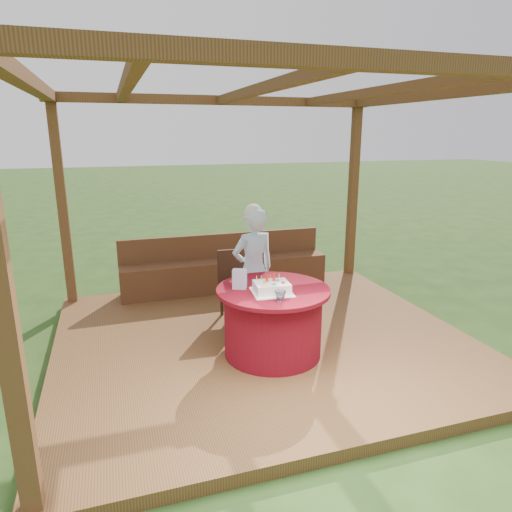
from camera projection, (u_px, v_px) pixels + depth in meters
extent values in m
plane|color=#254316|center=(263.00, 346.00, 5.21)|extent=(60.00, 60.00, 0.00)
cube|color=brown|center=(263.00, 341.00, 5.20)|extent=(4.50, 4.00, 0.12)
cube|color=brown|center=(4.00, 310.00, 2.48)|extent=(0.12, 0.12, 2.60)
cube|color=brown|center=(62.00, 207.00, 5.94)|extent=(0.12, 0.12, 2.60)
cube|color=brown|center=(353.00, 194.00, 7.19)|extent=(0.12, 0.12, 2.60)
cube|color=brown|center=(363.00, 60.00, 2.76)|extent=(4.50, 0.14, 0.12)
cube|color=brown|center=(220.00, 100.00, 6.21)|extent=(4.50, 0.14, 0.12)
cube|color=brown|center=(26.00, 81.00, 3.86)|extent=(0.14, 4.00, 0.12)
cube|color=brown|center=(443.00, 93.00, 5.11)|extent=(0.14, 4.00, 0.12)
cube|color=brown|center=(127.00, 84.00, 4.10)|extent=(0.10, 3.70, 0.10)
cube|color=brown|center=(264.00, 88.00, 4.48)|extent=(0.10, 3.70, 0.10)
cube|color=brown|center=(379.00, 91.00, 4.87)|extent=(0.10, 3.70, 0.10)
cube|color=brown|center=(226.00, 274.00, 6.68)|extent=(3.00, 0.42, 0.45)
cube|color=brown|center=(222.00, 245.00, 6.74)|extent=(3.00, 0.06, 0.35)
cylinder|color=maroon|center=(273.00, 323.00, 4.69)|extent=(1.00, 1.00, 0.68)
cylinder|color=maroon|center=(273.00, 290.00, 4.60)|extent=(1.15, 1.15, 0.04)
cube|color=#3B1E12|center=(236.00, 288.00, 5.58)|extent=(0.42, 0.42, 0.05)
cylinder|color=#3B1E12|center=(226.00, 309.00, 5.45)|extent=(0.04, 0.04, 0.39)
cylinder|color=#3B1E12|center=(252.00, 307.00, 5.52)|extent=(0.04, 0.04, 0.39)
cylinder|color=#3B1E12|center=(222.00, 300.00, 5.74)|extent=(0.04, 0.04, 0.39)
cylinder|color=#3B1E12|center=(246.00, 298.00, 5.81)|extent=(0.04, 0.04, 0.39)
cube|color=#3B1E12|center=(233.00, 267.00, 5.68)|extent=(0.39, 0.07, 0.45)
imported|color=#ABD9FF|center=(253.00, 270.00, 5.21)|extent=(0.58, 0.44, 1.43)
sphere|color=white|center=(253.00, 213.00, 5.04)|extent=(0.21, 0.21, 0.21)
cube|color=white|center=(272.00, 292.00, 4.48)|extent=(0.42, 0.42, 0.01)
cube|color=white|center=(272.00, 287.00, 4.47)|extent=(0.36, 0.30, 0.10)
cylinder|color=red|center=(267.00, 278.00, 4.47)|extent=(0.03, 0.03, 0.08)
cylinder|color=red|center=(274.00, 277.00, 4.49)|extent=(0.03, 0.03, 0.08)
sphere|color=yellow|center=(264.00, 284.00, 4.37)|extent=(0.04, 0.04, 0.04)
sphere|color=green|center=(274.00, 284.00, 4.39)|extent=(0.04, 0.04, 0.04)
sphere|color=red|center=(283.00, 282.00, 4.43)|extent=(0.04, 0.04, 0.04)
sphere|color=orange|center=(265.00, 281.00, 4.45)|extent=(0.04, 0.04, 0.04)
sphere|color=blue|center=(277.00, 280.00, 4.50)|extent=(0.04, 0.04, 0.04)
cube|color=#CF86B0|center=(240.00, 279.00, 4.57)|extent=(0.16, 0.14, 0.20)
imported|color=silver|center=(280.00, 296.00, 4.24)|extent=(0.14, 0.14, 0.10)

